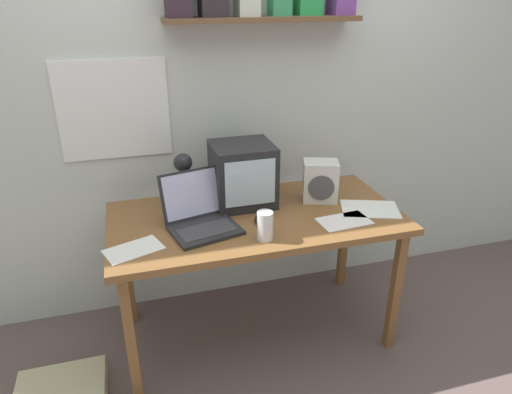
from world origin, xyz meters
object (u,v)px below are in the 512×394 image
at_px(crt_monitor, 243,174).
at_px(printed_handout, 134,250).
at_px(computer_mouse, 262,221).
at_px(juice_glass, 265,227).
at_px(open_notebook, 370,209).
at_px(laptop, 199,214).
at_px(space_heater, 320,181).
at_px(loose_paper_near_laptop, 344,221).
at_px(desk_lamp, 184,171).
at_px(corner_desk, 256,227).

bearing_deg(crt_monitor, printed_handout, -150.36).
relative_size(computer_mouse, printed_handout, 0.40).
distance_m(juice_glass, open_notebook, 0.63).
relative_size(juice_glass, open_notebook, 0.40).
bearing_deg(printed_handout, laptop, 23.92).
relative_size(space_heater, printed_handout, 0.78).
relative_size(crt_monitor, loose_paper_near_laptop, 1.23).
relative_size(crt_monitor, computer_mouse, 2.90).
bearing_deg(desk_lamp, open_notebook, -4.47).
height_order(laptop, space_heater, laptop).
height_order(juice_glass, open_notebook, juice_glass).
relative_size(juice_glass, computer_mouse, 1.22).
xyz_separation_m(crt_monitor, computer_mouse, (0.03, -0.26, -0.15)).
distance_m(juice_glass, computer_mouse, 0.15).
height_order(laptop, open_notebook, laptop).
distance_m(space_heater, loose_paper_near_laptop, 0.29).
relative_size(desk_lamp, computer_mouse, 2.62).
relative_size(printed_handout, open_notebook, 0.81).
xyz_separation_m(juice_glass, open_notebook, (0.61, 0.14, -0.06)).
bearing_deg(desk_lamp, laptop, -68.61).
relative_size(corner_desk, desk_lamp, 4.98).
relative_size(space_heater, loose_paper_near_laptop, 0.82).
bearing_deg(juice_glass, open_notebook, 13.24).
relative_size(juice_glass, printed_handout, 0.49).
relative_size(corner_desk, open_notebook, 4.27).
height_order(crt_monitor, computer_mouse, crt_monitor).
bearing_deg(space_heater, laptop, -151.78).
xyz_separation_m(desk_lamp, computer_mouse, (0.32, -0.31, -0.18)).
xyz_separation_m(space_heater, loose_paper_near_laptop, (0.02, -0.27, -0.11)).
xyz_separation_m(corner_desk, printed_handout, (-0.61, -0.18, 0.07)).
height_order(corner_desk, computer_mouse, computer_mouse).
xyz_separation_m(computer_mouse, printed_handout, (-0.61, -0.08, -0.01)).
distance_m(space_heater, open_notebook, 0.30).
distance_m(juice_glass, loose_paper_near_laptop, 0.43).
height_order(corner_desk, printed_handout, printed_handout).
bearing_deg(corner_desk, computer_mouse, -90.20).
bearing_deg(corner_desk, loose_paper_near_laptop, -25.10).
xyz_separation_m(juice_glass, loose_paper_near_laptop, (0.42, 0.06, -0.06)).
xyz_separation_m(crt_monitor, open_notebook, (0.61, -0.26, -0.16)).
distance_m(printed_handout, loose_paper_near_laptop, 1.00).
xyz_separation_m(desk_lamp, space_heater, (0.70, -0.12, -0.09)).
bearing_deg(printed_handout, juice_glass, -6.56).
xyz_separation_m(corner_desk, computer_mouse, (-0.00, -0.10, 0.08)).
distance_m(laptop, desk_lamp, 0.28).
bearing_deg(printed_handout, desk_lamp, 53.50).
bearing_deg(corner_desk, juice_glass, -96.53).
bearing_deg(computer_mouse, juice_glass, -100.77).
height_order(crt_monitor, juice_glass, crt_monitor).
bearing_deg(loose_paper_near_laptop, juice_glass, -172.24).
bearing_deg(space_heater, loose_paper_near_laptop, -68.26).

